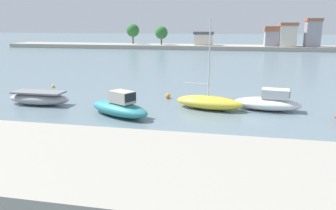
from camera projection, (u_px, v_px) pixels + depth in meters
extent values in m
plane|color=slate|center=(190.00, 152.00, 16.94)|extent=(400.00, 400.00, 0.00)
cube|color=#9E998C|center=(156.00, 200.00, 9.91)|extent=(97.18, 5.46, 2.47)
ellipsoid|color=#9E9EA3|center=(39.00, 99.00, 26.77)|extent=(5.06, 1.86, 0.93)
cube|color=slate|center=(39.00, 92.00, 26.65)|extent=(4.05, 1.56, 0.13)
ellipsoid|color=teal|center=(119.00, 109.00, 23.54)|extent=(5.51, 4.18, 0.98)
cube|color=#BCB2A3|center=(122.00, 97.00, 23.11)|extent=(1.98, 1.75, 0.81)
cube|color=black|center=(130.00, 97.00, 22.56)|extent=(0.54, 0.89, 0.57)
ellipsoid|color=yellow|center=(209.00, 102.00, 25.38)|extent=(5.42, 3.06, 1.00)
cylinder|color=silver|center=(209.00, 58.00, 24.63)|extent=(0.10, 0.10, 5.67)
cylinder|color=#B7B7BC|center=(197.00, 84.00, 25.48)|extent=(2.00, 0.53, 0.08)
ellipsoid|color=white|center=(267.00, 104.00, 25.11)|extent=(5.09, 2.52, 0.93)
cube|color=silver|center=(275.00, 94.00, 24.74)|extent=(2.06, 1.40, 0.67)
cube|color=black|center=(290.00, 94.00, 24.43)|extent=(0.21, 1.06, 0.47)
sphere|color=yellow|center=(53.00, 86.00, 33.96)|extent=(0.31, 0.31, 0.31)
sphere|color=orange|center=(168.00, 96.00, 29.01)|extent=(0.43, 0.43, 0.43)
cube|color=#9E998C|center=(231.00, 47.00, 84.44)|extent=(117.95, 9.38, 0.99)
cube|color=beige|center=(204.00, 40.00, 85.25)|extent=(4.41, 3.30, 2.63)
cube|color=#565156|center=(204.00, 33.00, 84.86)|extent=(4.85, 3.63, 0.70)
cube|color=#99939E|center=(271.00, 37.00, 82.62)|extent=(3.10, 5.51, 3.98)
cube|color=#995B42|center=(272.00, 28.00, 82.07)|extent=(3.41, 6.06, 0.70)
cube|color=#99939E|center=(275.00, 39.00, 81.64)|extent=(5.11, 4.59, 3.50)
cube|color=#995B42|center=(276.00, 30.00, 81.15)|extent=(5.63, 5.05, 0.70)
cube|color=beige|center=(288.00, 36.00, 80.15)|extent=(3.67, 4.51, 4.81)
cube|color=#995B42|center=(289.00, 24.00, 79.51)|extent=(4.04, 4.96, 0.70)
cube|color=#99939E|center=(312.00, 34.00, 78.79)|extent=(3.21, 3.73, 5.79)
cube|color=#995B42|center=(314.00, 20.00, 78.03)|extent=(3.53, 4.10, 0.70)
cylinder|color=brown|center=(161.00, 41.00, 86.68)|extent=(0.36, 0.36, 1.76)
sphere|color=#2D6B33|center=(161.00, 33.00, 86.17)|extent=(3.24, 3.24, 3.24)
cylinder|color=brown|center=(133.00, 40.00, 90.37)|extent=(0.36, 0.36, 2.14)
sphere|color=#2D6B33|center=(133.00, 30.00, 89.80)|extent=(3.40, 3.40, 3.40)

